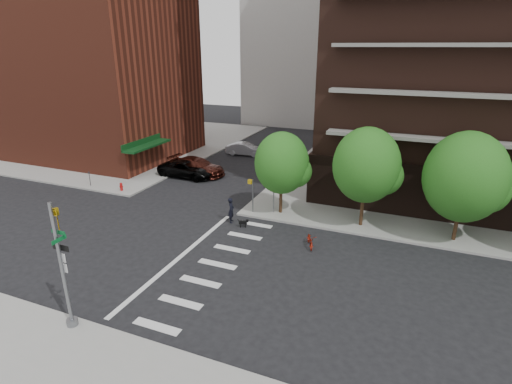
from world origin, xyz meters
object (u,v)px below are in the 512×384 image
(parked_car_silver, at_px, (245,149))
(fire_hydrant, at_px, (121,186))
(traffic_signal, at_px, (64,276))
(scooter, at_px, (310,240))
(parked_car_maroon, at_px, (197,166))
(parked_car_black, at_px, (187,169))
(dog_walker, at_px, (231,210))

(parked_car_silver, bearing_deg, fire_hydrant, 156.91)
(traffic_signal, xyz_separation_m, scooter, (7.94, 11.73, -2.25))
(fire_hydrant, height_order, parked_car_maroon, parked_car_maroon)
(scooter, bearing_deg, parked_car_black, 124.28)
(parked_car_maroon, height_order, scooter, parked_car_maroon)
(traffic_signal, xyz_separation_m, dog_walker, (1.64, 13.24, -1.77))
(traffic_signal, distance_m, parked_car_maroon, 23.22)
(scooter, xyz_separation_m, dog_walker, (-6.30, 1.51, 0.48))
(fire_hydrant, relative_size, parked_car_black, 0.13)
(parked_car_maroon, relative_size, parked_car_silver, 1.31)
(fire_hydrant, height_order, parked_car_black, parked_car_black)
(dog_walker, bearing_deg, scooter, -120.01)
(fire_hydrant, distance_m, dog_walker, 11.85)
(parked_car_black, xyz_separation_m, dog_walker, (8.59, -8.04, 0.13))
(dog_walker, bearing_deg, traffic_signal, 156.40)
(fire_hydrant, relative_size, scooter, 0.43)
(traffic_signal, height_order, parked_car_black, traffic_signal)
(parked_car_maroon, bearing_deg, traffic_signal, -157.84)
(parked_car_black, xyz_separation_m, parked_car_maroon, (0.49, 0.95, 0.05))
(fire_hydrant, relative_size, dog_walker, 0.39)
(fire_hydrant, xyz_separation_m, parked_car_black, (3.08, 5.98, 0.25))
(traffic_signal, bearing_deg, parked_car_silver, 99.24)
(traffic_signal, bearing_deg, parked_car_black, 108.09)
(parked_car_silver, bearing_deg, parked_car_maroon, 165.31)
(parked_car_silver, bearing_deg, scooter, -151.34)
(fire_hydrant, bearing_deg, scooter, -11.21)
(parked_car_black, relative_size, scooter, 3.37)
(fire_hydrant, height_order, dog_walker, dog_walker)
(traffic_signal, distance_m, fire_hydrant, 18.42)
(parked_car_black, bearing_deg, dog_walker, -132.03)
(parked_car_black, bearing_deg, fire_hydrant, 153.83)
(parked_car_black, height_order, parked_car_maroon, parked_car_maroon)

